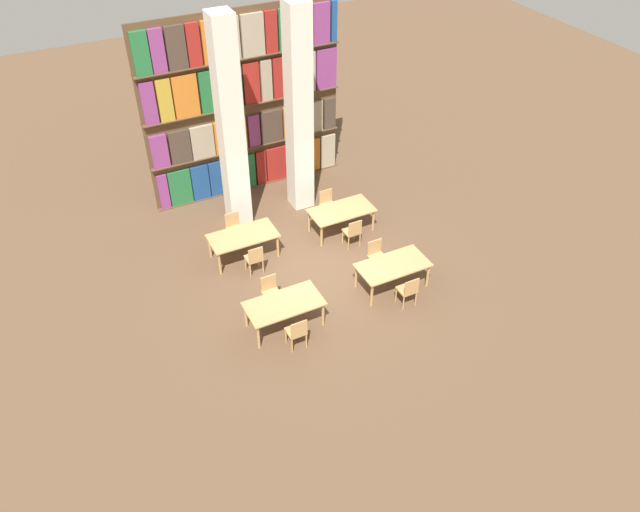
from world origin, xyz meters
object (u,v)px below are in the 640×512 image
reading_table_0 (284,306)px  chair_7 (328,204)px  reading_table_1 (393,267)px  reading_table_2 (243,238)px  chair_5 (234,227)px  pillar_left (230,127)px  chair_6 (353,232)px  reading_table_3 (341,212)px  chair_3 (377,255)px  chair_0 (297,332)px  chair_4 (255,258)px  chair_1 (271,291)px  pillar_center (299,112)px  chair_2 (408,290)px

reading_table_0 → chair_7: (2.95, 3.52, -0.16)m
reading_table_1 → reading_table_2: size_ratio=1.00×
reading_table_1 → chair_5: chair_5 is taller
pillar_left → chair_6: pillar_left is taller
chair_5 → reading_table_3: 3.03m
reading_table_3 → reading_table_2: bearing=177.5°
reading_table_0 → chair_3: (3.00, 0.82, -0.16)m
chair_7 → chair_6: bearing=90.0°
chair_0 → chair_7: same height
reading_table_0 → chair_4: size_ratio=2.04×
chair_1 → chair_3: 3.03m
chair_7 → reading_table_0: bearing=50.1°
pillar_center → chair_0: bearing=-116.0°
pillar_center → reading_table_0: (-2.57, -4.56, -2.36)m
chair_0 → reading_table_2: chair_0 is taller
pillar_center → chair_5: size_ratio=6.77×
chair_4 → chair_5: 1.52m
chair_6 → reading_table_2: bearing=162.8°
reading_table_0 → chair_3: 3.12m
chair_4 → chair_7: same height
pillar_center → chair_3: (0.43, -3.74, -2.52)m
chair_1 → chair_7: 4.06m
pillar_center → chair_0: size_ratio=6.77×
reading_table_3 → chair_3: bearing=-89.8°
chair_0 → reading_table_1: bearing=15.2°
chair_4 → chair_6: (2.84, -0.13, 0.00)m
chair_7 → pillar_center: bearing=-70.0°
pillar_center → chair_1: pillar_center is taller
pillar_left → reading_table_1: (2.44, -4.49, -2.36)m
reading_table_0 → reading_table_3: same height
chair_5 → reading_table_0: bearing=88.3°
chair_4 → chair_5: size_ratio=1.00×
reading_table_3 → pillar_left: bearing=143.4°
chair_3 → chair_4: 3.18m
chair_3 → chair_5: bearing=-44.3°
chair_3 → chair_7: 2.70m
pillar_center → reading_table_0: 5.74m
reading_table_0 → chair_2: size_ratio=2.04×
chair_1 → chair_4: 1.38m
chair_0 → chair_7: size_ratio=1.00×
reading_table_0 → chair_2: (3.00, -0.69, -0.16)m
chair_0 → chair_4: 2.89m
chair_1 → chair_2: 3.36m
reading_table_0 → chair_1: size_ratio=2.04×
reading_table_1 → chair_4: 3.57m
chair_1 → reading_table_2: chair_1 is taller
pillar_left → chair_4: pillar_left is taller
chair_5 → chair_4: bearing=90.0°
reading_table_1 → reading_table_2: 4.07m
chair_0 → pillar_left: bearing=83.6°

